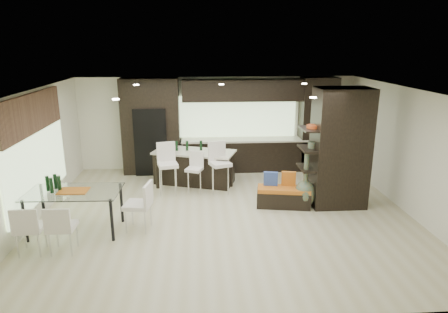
{
  "coord_description": "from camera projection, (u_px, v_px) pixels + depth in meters",
  "views": [
    {
      "loc": [
        -0.59,
        -8.06,
        3.62
      ],
      "look_at": [
        0.0,
        0.6,
        1.15
      ],
      "focal_mm": 32.0,
      "sensor_mm": 36.0,
      "label": 1
    }
  ],
  "objects": [
    {
      "name": "chair_far",
      "position": [
        31.0,
        231.0,
        7.04
      ],
      "size": [
        0.48,
        0.48,
        0.85
      ],
      "primitive_type": "cube",
      "rotation": [
        0.0,
        0.0,
        0.04
      ],
      "color": "white",
      "rests_on": "ground"
    },
    {
      "name": "partition_column",
      "position": [
        340.0,
        148.0,
        8.95
      ],
      "size": [
        1.2,
        0.8,
        2.7
      ],
      "primitive_type": "cube",
      "color": "black",
      "rests_on": "ground"
    },
    {
      "name": "stool_right",
      "position": [
        220.0,
        173.0,
        9.9
      ],
      "size": [
        0.59,
        0.59,
        1.04
      ],
      "primitive_type": "cube",
      "rotation": [
        0.0,
        0.0,
        0.36
      ],
      "color": "white",
      "rests_on": "ground"
    },
    {
      "name": "chair_end",
      "position": [
        138.0,
        208.0,
        7.93
      ],
      "size": [
        0.58,
        0.58,
        0.92
      ],
      "primitive_type": "cube",
      "rotation": [
        0.0,
        0.0,
        1.39
      ],
      "color": "white",
      "rests_on": "ground"
    },
    {
      "name": "floor_vase",
      "position": [
        305.0,
        180.0,
        8.95
      ],
      "size": [
        0.58,
        0.58,
        1.3
      ],
      "primitive_type": null,
      "rotation": [
        0.0,
        0.0,
        0.26
      ],
      "color": "#4B5940",
      "rests_on": "ground"
    },
    {
      "name": "refrigerator",
      "position": [
        152.0,
        140.0,
        11.37
      ],
      "size": [
        0.9,
        0.68,
        1.9
      ],
      "primitive_type": "cube",
      "color": "black",
      "rests_on": "ground"
    },
    {
      "name": "bench",
      "position": [
        283.0,
        197.0,
        9.12
      ],
      "size": [
        1.27,
        0.66,
        0.46
      ],
      "primitive_type": "cube",
      "rotation": [
        0.0,
        0.0,
        -0.17
      ],
      "color": "black",
      "rests_on": "ground"
    },
    {
      "name": "window_left",
      "position": [
        36.0,
        156.0,
        8.33
      ],
      "size": [
        0.04,
        3.2,
        1.9
      ],
      "primitive_type": "cube",
      "color": "#B2D199",
      "rests_on": "left_wall"
    },
    {
      "name": "right_wall",
      "position": [
        410.0,
        152.0,
        8.65
      ],
      "size": [
        0.02,
        7.0,
        2.7
      ],
      "primitive_type": "cube",
      "color": "white",
      "rests_on": "ground"
    },
    {
      "name": "stone_accent",
      "position": [
        32.0,
        113.0,
        8.08
      ],
      "size": [
        0.08,
        3.0,
        0.8
      ],
      "primitive_type": "cube",
      "color": "brown",
      "rests_on": "left_wall"
    },
    {
      "name": "stool_mid",
      "position": [
        194.0,
        177.0,
        9.93
      ],
      "size": [
        0.48,
        0.48,
        0.84
      ],
      "primitive_type": "cube",
      "rotation": [
        0.0,
        0.0,
        -0.38
      ],
      "color": "white",
      "rests_on": "ground"
    },
    {
      "name": "ceiling",
      "position": [
        226.0,
        91.0,
        8.02
      ],
      "size": [
        8.0,
        7.0,
        0.02
      ],
      "primitive_type": "cube",
      "color": "white",
      "rests_on": "ground"
    },
    {
      "name": "ceiling_spots",
      "position": [
        225.0,
        90.0,
        8.27
      ],
      "size": [
        4.0,
        3.0,
        0.02
      ],
      "primitive_type": "cube",
      "color": "white",
      "rests_on": "ceiling"
    },
    {
      "name": "stool_left",
      "position": [
        168.0,
        174.0,
        9.82
      ],
      "size": [
        0.55,
        0.55,
        1.04
      ],
      "primitive_type": "cube",
      "rotation": [
        0.0,
        0.0,
        0.23
      ],
      "color": "white",
      "rests_on": "ground"
    },
    {
      "name": "ground",
      "position": [
        226.0,
        214.0,
        8.76
      ],
      "size": [
        8.0,
        8.0,
        0.0
      ],
      "primitive_type": "plane",
      "color": "beige",
      "rests_on": "ground"
    },
    {
      "name": "chair_near",
      "position": [
        63.0,
        230.0,
        7.08
      ],
      "size": [
        0.46,
        0.46,
        0.84
      ],
      "primitive_type": "cube",
      "rotation": [
        0.0,
        0.0,
        -0.01
      ],
      "color": "white",
      "rests_on": "ground"
    },
    {
      "name": "back_wall",
      "position": [
        217.0,
        123.0,
        11.75
      ],
      "size": [
        8.0,
        0.02,
        2.7
      ],
      "primitive_type": "cube",
      "color": "white",
      "rests_on": "ground"
    },
    {
      "name": "kitchen_island",
      "position": [
        194.0,
        167.0,
        10.63
      ],
      "size": [
        2.27,
        1.52,
        0.87
      ],
      "primitive_type": "cube",
      "rotation": [
        0.0,
        0.0,
        -0.32
      ],
      "color": "black",
      "rests_on": "ground"
    },
    {
      "name": "back_cabinetry",
      "position": [
        235.0,
        125.0,
        11.47
      ],
      "size": [
        6.8,
        0.68,
        2.7
      ],
      "primitive_type": "cube",
      "color": "black",
      "rests_on": "ground"
    },
    {
      "name": "left_wall",
      "position": [
        31.0,
        159.0,
        8.13
      ],
      "size": [
        0.02,
        7.0,
        2.7
      ],
      "primitive_type": "cube",
      "color": "white",
      "rests_on": "ground"
    },
    {
      "name": "window_back",
      "position": [
        238.0,
        116.0,
        11.7
      ],
      "size": [
        3.4,
        0.04,
        1.2
      ],
      "primitive_type": "cube",
      "color": "#B2D199",
      "rests_on": "back_wall"
    },
    {
      "name": "dining_table",
      "position": [
        76.0,
        211.0,
        7.86
      ],
      "size": [
        1.81,
        1.06,
        0.85
      ],
      "primitive_type": "cube",
      "rotation": [
        0.0,
        0.0,
        -0.04
      ],
      "color": "white",
      "rests_on": "ground"
    }
  ]
}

